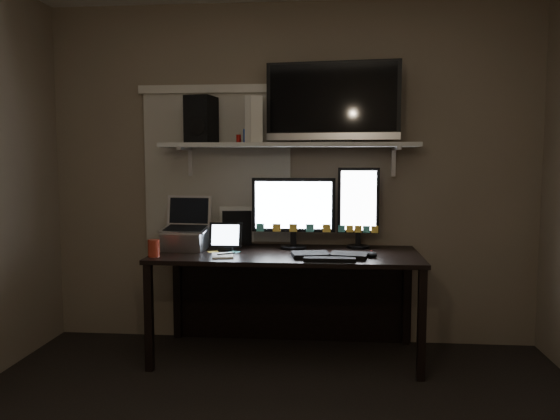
# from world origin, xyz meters

# --- Properties ---
(back_wall) EXTENTS (3.60, 0.00, 3.60)m
(back_wall) POSITION_xyz_m (0.00, 1.80, 1.25)
(back_wall) COLOR #80705B
(back_wall) RESTS_ON floor
(window_blinds) EXTENTS (1.10, 0.02, 1.10)m
(window_blinds) POSITION_xyz_m (-0.55, 1.79, 1.30)
(window_blinds) COLOR beige
(window_blinds) RESTS_ON back_wall
(desk) EXTENTS (1.80, 0.75, 0.73)m
(desk) POSITION_xyz_m (0.00, 1.55, 0.55)
(desk) COLOR black
(desk) RESTS_ON floor
(wall_shelf) EXTENTS (1.80, 0.35, 0.03)m
(wall_shelf) POSITION_xyz_m (0.00, 1.62, 1.46)
(wall_shelf) COLOR beige
(wall_shelf) RESTS_ON back_wall
(monitor_landscape) EXTENTS (0.59, 0.06, 0.52)m
(monitor_landscape) POSITION_xyz_m (0.04, 1.59, 0.99)
(monitor_landscape) COLOR black
(monitor_landscape) RESTS_ON desk
(monitor_portrait) EXTENTS (0.30, 0.08, 0.59)m
(monitor_portrait) POSITION_xyz_m (0.50, 1.66, 1.02)
(monitor_portrait) COLOR black
(monitor_portrait) RESTS_ON desk
(keyboard) EXTENTS (0.50, 0.19, 0.03)m
(keyboard) POSITION_xyz_m (0.29, 1.26, 0.75)
(keyboard) COLOR black
(keyboard) RESTS_ON desk
(mouse) EXTENTS (0.08, 0.11, 0.04)m
(mouse) POSITION_xyz_m (0.57, 1.30, 0.75)
(mouse) COLOR black
(mouse) RESTS_ON desk
(notepad) EXTENTS (0.17, 0.21, 0.01)m
(notepad) POSITION_xyz_m (-0.41, 1.24, 0.74)
(notepad) COLOR silver
(notepad) RESTS_ON desk
(tablet) EXTENTS (0.23, 0.10, 0.20)m
(tablet) POSITION_xyz_m (-0.43, 1.46, 0.83)
(tablet) COLOR black
(tablet) RESTS_ON desk
(file_sorter) EXTENTS (0.23, 0.14, 0.27)m
(file_sorter) POSITION_xyz_m (-0.40, 1.74, 0.87)
(file_sorter) COLOR black
(file_sorter) RESTS_ON desk
(laptop) EXTENTS (0.35, 0.29, 0.37)m
(laptop) POSITION_xyz_m (-0.71, 1.47, 0.91)
(laptop) COLOR silver
(laptop) RESTS_ON desk
(cup) EXTENTS (0.08, 0.08, 0.11)m
(cup) POSITION_xyz_m (-0.85, 1.19, 0.79)
(cup) COLOR maroon
(cup) RESTS_ON desk
(sticky_notes) EXTENTS (0.31, 0.25, 0.00)m
(sticky_notes) POSITION_xyz_m (-0.42, 1.37, 0.73)
(sticky_notes) COLOR yellow
(sticky_notes) RESTS_ON desk
(tv) EXTENTS (0.95, 0.27, 0.56)m
(tv) POSITION_xyz_m (0.31, 1.65, 1.76)
(tv) COLOR black
(tv) RESTS_ON wall_shelf
(game_console) EXTENTS (0.16, 0.28, 0.32)m
(game_console) POSITION_xyz_m (-0.25, 1.63, 1.64)
(game_console) COLOR beige
(game_console) RESTS_ON wall_shelf
(speaker) EXTENTS (0.22, 0.25, 0.33)m
(speaker) POSITION_xyz_m (-0.63, 1.64, 1.65)
(speaker) COLOR black
(speaker) RESTS_ON wall_shelf
(bottles) EXTENTS (0.21, 0.10, 0.13)m
(bottles) POSITION_xyz_m (-0.28, 1.59, 1.54)
(bottles) COLOR #A50F0C
(bottles) RESTS_ON wall_shelf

